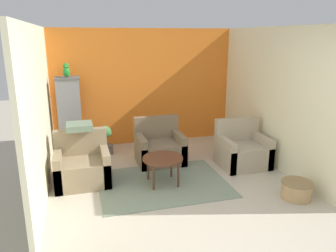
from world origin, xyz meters
name	(u,v)px	position (x,y,z in m)	size (l,w,h in m)	color
ground_plane	(211,236)	(0.00, 0.00, 0.00)	(20.00, 20.00, 0.00)	beige
wall_back_accent	(144,87)	(0.00, 3.82, 1.24)	(4.02, 0.06, 2.48)	orange
wall_left	(39,111)	(-1.98, 1.89, 1.24)	(0.06, 3.79, 2.48)	beige
wall_right	(274,98)	(1.98, 1.89, 1.24)	(0.06, 3.79, 2.48)	beige
area_rug	(163,183)	(-0.18, 1.55, 0.01)	(2.05, 1.58, 0.01)	gray
coffee_table	(163,160)	(-0.18, 1.55, 0.41)	(0.64, 0.64, 0.46)	#512D1E
armchair_left	(82,167)	(-1.42, 1.94, 0.28)	(0.85, 0.73, 0.84)	#8E7A5B
armchair_right	(242,151)	(1.42, 1.92, 0.28)	(0.85, 0.73, 0.84)	tan
armchair_middle	(160,148)	(0.00, 2.48, 0.28)	(0.85, 0.73, 0.84)	#7A664C
birdcage	(70,117)	(-1.59, 3.35, 0.78)	(0.45, 0.45, 1.56)	#555559
parrot	(66,71)	(-1.59, 3.35, 1.68)	(0.13, 0.23, 0.27)	#1E842D
potted_plant	(105,140)	(-0.94, 3.23, 0.29)	(0.29, 0.29, 0.58)	#66605B
wicker_basket	(297,189)	(1.59, 0.55, 0.14)	(0.45, 0.45, 0.26)	tan
throw_pillow	(79,126)	(-1.42, 2.20, 0.89)	(0.41, 0.41, 0.10)	slate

